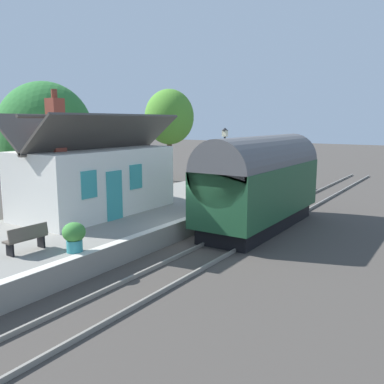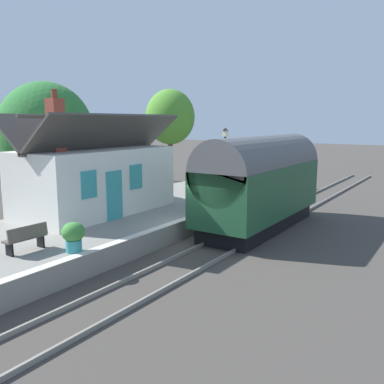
# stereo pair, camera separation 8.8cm
# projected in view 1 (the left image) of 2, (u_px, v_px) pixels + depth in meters

# --- Properties ---
(ground_plane) EXTENTS (160.00, 160.00, 0.00)m
(ground_plane) POSITION_uv_depth(u_px,v_px,m) (204.00, 243.00, 17.11)
(ground_plane) COLOR #423D38
(platform) EXTENTS (32.00, 6.66, 0.81)m
(platform) POSITION_uv_depth(u_px,v_px,m) (125.00, 220.00, 19.38)
(platform) COLOR gray
(platform) RESTS_ON ground
(platform_edge_coping) EXTENTS (32.00, 0.36, 0.02)m
(platform_edge_coping) POSITION_uv_depth(u_px,v_px,m) (180.00, 220.00, 17.61)
(platform_edge_coping) COLOR beige
(platform_edge_coping) RESTS_ON platform
(rail_near) EXTENTS (52.00, 0.08, 0.14)m
(rail_near) POSITION_uv_depth(u_px,v_px,m) (239.00, 248.00, 16.22)
(rail_near) COLOR gray
(rail_near) RESTS_ON ground
(rail_far) EXTENTS (52.00, 0.08, 0.14)m
(rail_far) POSITION_uv_depth(u_px,v_px,m) (207.00, 242.00, 17.00)
(rail_far) COLOR gray
(rail_far) RESTS_ON ground
(train) EXTENTS (8.50, 2.73, 4.32)m
(train) POSITION_uv_depth(u_px,v_px,m) (260.00, 182.00, 19.16)
(train) COLOR black
(train) RESTS_ON ground
(station_building) EXTENTS (7.71, 3.78, 5.44)m
(station_building) POSITION_uv_depth(u_px,v_px,m) (96.00, 178.00, 19.02)
(station_building) COLOR white
(station_building) RESTS_ON platform
(bench_mid_platform) EXTENTS (1.41, 0.47, 0.88)m
(bench_mid_platform) POSITION_uv_depth(u_px,v_px,m) (27.00, 238.00, 13.30)
(bench_mid_platform) COLOR brown
(bench_mid_platform) RESTS_ON platform
(bench_by_lamp) EXTENTS (1.41, 0.47, 0.88)m
(bench_by_lamp) POSITION_uv_depth(u_px,v_px,m) (218.00, 185.00, 24.09)
(bench_by_lamp) COLOR brown
(bench_by_lamp) RESTS_ON platform
(bench_near_building) EXTENTS (1.40, 0.43, 0.88)m
(bench_near_building) POSITION_uv_depth(u_px,v_px,m) (236.00, 181.00, 26.07)
(bench_near_building) COLOR brown
(bench_near_building) RESTS_ON platform
(planter_bench_left) EXTENTS (0.54, 0.54, 0.84)m
(planter_bench_left) POSITION_uv_depth(u_px,v_px,m) (203.00, 180.00, 26.69)
(planter_bench_left) COLOR teal
(planter_bench_left) RESTS_ON platform
(planter_corner_building) EXTENTS (0.75, 0.75, 0.98)m
(planter_corner_building) POSITION_uv_depth(u_px,v_px,m) (74.00, 235.00, 13.30)
(planter_corner_building) COLOR teal
(planter_corner_building) RESTS_ON platform
(lamp_post_platform) EXTENTS (0.32, 0.50, 3.84)m
(lamp_post_platform) POSITION_uv_depth(u_px,v_px,m) (225.00, 151.00, 21.43)
(lamp_post_platform) COLOR black
(lamp_post_platform) RESTS_ON platform
(tree_far_right) EXTENTS (4.99, 5.18, 7.08)m
(tree_far_right) POSITION_uv_depth(u_px,v_px,m) (45.00, 132.00, 22.49)
(tree_far_right) COLOR #4C3828
(tree_far_right) RESTS_ON ground
(tree_mid_background) EXTENTS (3.78, 4.13, 7.55)m
(tree_mid_background) POSITION_uv_depth(u_px,v_px,m) (169.00, 117.00, 33.89)
(tree_mid_background) COLOR #4C3828
(tree_mid_background) RESTS_ON ground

